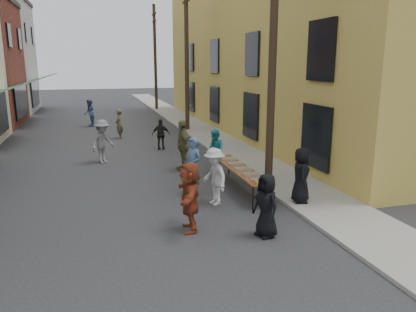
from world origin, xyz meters
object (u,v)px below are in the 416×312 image
guest_front_c (215,151)px  utility_pole_near (273,50)px  catering_tray_sausage (260,180)px  utility_pole_mid (187,56)px  server (301,175)px  utility_pole_far (155,58)px  serving_table (239,169)px  guest_front_a (266,205)px

guest_front_c → utility_pole_near: bearing=29.2°
utility_pole_near → catering_tray_sausage: bearing=-121.5°
utility_pole_mid → server: utility_pole_mid is taller
utility_pole_far → server: bearing=-89.9°
utility_pole_far → server: (0.05, -26.11, -3.59)m
utility_pole_mid → serving_table: bearing=-95.4°
utility_pole_mid → utility_pole_far: size_ratio=1.00×
server → utility_pole_far: bearing=23.2°
utility_pole_far → server: size_ratio=5.54×
utility_pole_far → catering_tray_sausage: (-1.15, -25.89, -3.71)m
catering_tray_sausage → guest_front_a: bearing=-109.0°
serving_table → guest_front_c: (-0.13, 2.31, 0.12)m
utility_pole_mid → guest_front_c: bearing=-97.4°
catering_tray_sausage → guest_front_a: (-0.68, -1.98, -0.01)m
utility_pole_near → catering_tray_sausage: size_ratio=18.00×
utility_pole_mid → utility_pole_far: (0.00, 12.00, 0.00)m
guest_front_a → utility_pole_far: bearing=159.6°
utility_pole_near → guest_front_a: size_ratio=5.78×
utility_pole_mid → catering_tray_sausage: 14.42m
utility_pole_mid → server: size_ratio=5.54×
guest_front_a → server: server is taller
catering_tray_sausage → guest_front_c: bearing=91.9°
utility_pole_mid → guest_front_c: 10.66m
utility_pole_mid → guest_front_a: (-1.83, -15.86, -3.72)m
utility_pole_near → catering_tray_sausage: utility_pole_near is taller
catering_tray_sausage → guest_front_c: size_ratio=0.30×
utility_pole_near → utility_pole_mid: bearing=90.0°
utility_pole_near → serving_table: (-1.15, -0.24, -3.79)m
guest_front_a → server: size_ratio=0.96×
catering_tray_sausage → guest_front_a: size_ratio=0.32×
guest_front_a → serving_table: bearing=152.7°
serving_table → guest_front_a: 3.69m
utility_pole_mid → utility_pole_far: same height
catering_tray_sausage → server: bearing=-10.7°
utility_pole_near → utility_pole_mid: size_ratio=1.00×
utility_pole_far → guest_front_c: (-1.28, -21.93, -3.67)m
utility_pole_near → server: bearing=-88.6°
catering_tray_sausage → guest_front_c: 3.96m
utility_pole_far → catering_tray_sausage: 26.18m
utility_pole_mid → guest_front_c: utility_pole_mid is taller
utility_pole_near → utility_pole_mid: (0.00, 12.00, 0.00)m
server → utility_pole_mid: bearing=23.3°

